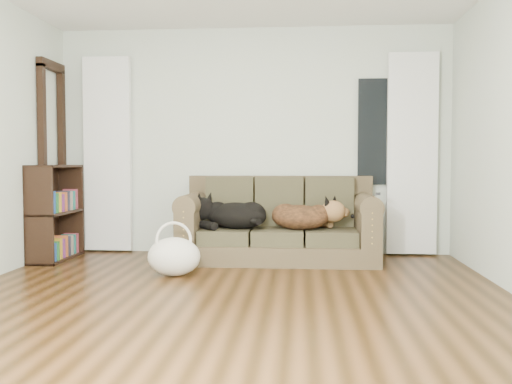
# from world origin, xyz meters

# --- Properties ---
(floor) EXTENTS (5.00, 5.00, 0.00)m
(floor) POSITION_xyz_m (0.00, 0.00, 0.00)
(floor) COLOR black
(floor) RESTS_ON ground
(wall_back) EXTENTS (4.50, 0.04, 2.60)m
(wall_back) POSITION_xyz_m (0.00, 2.50, 1.30)
(wall_back) COLOR beige
(wall_back) RESTS_ON ground
(curtain_left) EXTENTS (0.55, 0.08, 2.25)m
(curtain_left) POSITION_xyz_m (-1.70, 2.42, 1.15)
(curtain_left) COLOR white
(curtain_left) RESTS_ON ground
(curtain_right) EXTENTS (0.55, 0.08, 2.25)m
(curtain_right) POSITION_xyz_m (1.80, 2.42, 1.15)
(curtain_right) COLOR white
(curtain_right) RESTS_ON ground
(window_pane) EXTENTS (0.50, 0.03, 1.20)m
(window_pane) POSITION_xyz_m (1.45, 2.47, 1.40)
(window_pane) COLOR black
(window_pane) RESTS_ON wall_back
(door_casing) EXTENTS (0.07, 0.60, 2.10)m
(door_casing) POSITION_xyz_m (-2.20, 2.05, 1.05)
(door_casing) COLOR black
(door_casing) RESTS_ON ground
(sofa) EXTENTS (2.08, 0.90, 0.85)m
(sofa) POSITION_xyz_m (0.32, 1.97, 0.45)
(sofa) COLOR brown
(sofa) RESTS_ON floor
(dog_black_lab) EXTENTS (0.82, 0.72, 0.29)m
(dog_black_lab) POSITION_xyz_m (-0.17, 1.92, 0.48)
(dog_black_lab) COLOR black
(dog_black_lab) RESTS_ON sofa
(dog_shepherd) EXTENTS (0.78, 0.68, 0.29)m
(dog_shepherd) POSITION_xyz_m (0.59, 1.90, 0.49)
(dog_shepherd) COLOR black
(dog_shepherd) RESTS_ON sofa
(tv_remote) EXTENTS (0.07, 0.17, 0.02)m
(tv_remote) POSITION_xyz_m (1.35, 1.84, 0.73)
(tv_remote) COLOR black
(tv_remote) RESTS_ON sofa
(tote_bag) EXTENTS (0.51, 0.40, 0.36)m
(tote_bag) POSITION_xyz_m (-0.62, 1.07, 0.16)
(tote_bag) COLOR beige
(tote_bag) RESTS_ON floor
(bookshelf) EXTENTS (0.41, 0.85, 1.03)m
(bookshelf) POSITION_xyz_m (-2.09, 1.85, 0.50)
(bookshelf) COLOR black
(bookshelf) RESTS_ON floor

